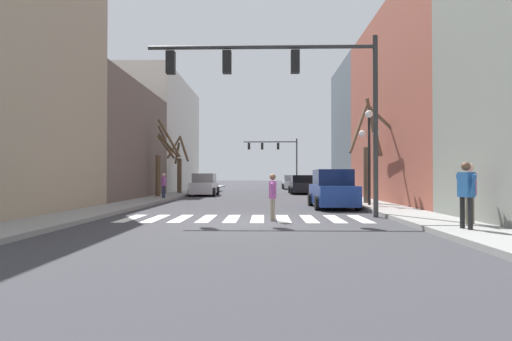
% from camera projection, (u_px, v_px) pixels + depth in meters
% --- Properties ---
extents(ground_plane, '(240.00, 240.00, 0.00)m').
position_uv_depth(ground_plane, '(243.00, 222.00, 13.01)').
color(ground_plane, '#38383D').
extents(sidewalk_left, '(2.02, 90.00, 0.15)m').
position_uv_depth(sidewalk_left, '(61.00, 219.00, 13.14)').
color(sidewalk_left, gray).
rests_on(sidewalk_left, ground_plane).
extents(sidewalk_right, '(2.02, 90.00, 0.15)m').
position_uv_depth(sidewalk_right, '(429.00, 220.00, 12.88)').
color(sidewalk_right, gray).
rests_on(sidewalk_right, ground_plane).
extents(building_row_left, '(6.00, 39.68, 11.86)m').
position_uv_depth(building_row_left, '(105.00, 121.00, 26.80)').
color(building_row_left, tan).
rests_on(building_row_left, ground_plane).
extents(building_row_right, '(6.00, 30.94, 11.39)m').
position_uv_depth(building_row_right, '(432.00, 105.00, 22.18)').
color(building_row_right, gray).
rests_on(building_row_right, ground_plane).
extents(crosswalk_stripes, '(8.55, 2.60, 0.01)m').
position_uv_depth(crosswalk_stripes, '(245.00, 219.00, 14.04)').
color(crosswalk_stripes, white).
rests_on(crosswalk_stripes, ground_plane).
extents(traffic_signal_near, '(8.49, 0.28, 6.67)m').
position_uv_depth(traffic_signal_near, '(290.00, 81.00, 14.70)').
color(traffic_signal_near, '#2D2D2D').
rests_on(traffic_signal_near, ground_plane).
extents(traffic_signal_far, '(6.82, 0.28, 6.24)m').
position_uv_depth(traffic_signal_far, '(277.00, 151.00, 50.52)').
color(traffic_signal_far, '#2D2D2D').
rests_on(traffic_signal_far, ground_plane).
extents(street_lamp_right_corner, '(0.95, 0.36, 4.44)m').
position_uv_depth(street_lamp_right_corner, '(369.00, 138.00, 18.63)').
color(street_lamp_right_corner, black).
rests_on(street_lamp_right_corner, sidewalk_right).
extents(car_parked_right_mid, '(2.10, 4.60, 1.58)m').
position_uv_depth(car_parked_right_mid, '(302.00, 185.00, 33.75)').
color(car_parked_right_mid, black).
rests_on(car_parked_right_mid, ground_plane).
extents(car_parked_left_mid, '(1.96, 4.11, 1.69)m').
position_uv_depth(car_parked_left_mid, '(204.00, 185.00, 30.54)').
color(car_parked_left_mid, silver).
rests_on(car_parked_left_mid, ground_plane).
extents(car_parked_left_far, '(2.17, 4.59, 1.60)m').
position_uv_depth(car_parked_left_far, '(292.00, 183.00, 45.79)').
color(car_parked_left_far, silver).
rests_on(car_parked_left_far, ground_plane).
extents(car_driving_toward_lane, '(1.99, 4.31, 1.81)m').
position_uv_depth(car_driving_toward_lane, '(332.00, 190.00, 18.79)').
color(car_driving_toward_lane, navy).
rests_on(car_driving_toward_lane, ground_plane).
extents(pedestrian_near_right_corner, '(0.61, 0.55, 1.71)m').
position_uv_depth(pedestrian_near_right_corner, '(470.00, 188.00, 11.17)').
color(pedestrian_near_right_corner, '#7A705B').
rests_on(pedestrian_near_right_corner, sidewalk_right).
extents(pedestrian_on_left_sidewalk, '(0.30, 0.74, 1.72)m').
position_uv_depth(pedestrian_on_left_sidewalk, '(466.00, 189.00, 10.19)').
color(pedestrian_on_left_sidewalk, black).
rests_on(pedestrian_on_left_sidewalk, sidewalk_right).
extents(pedestrian_on_right_sidewalk, '(0.23, 0.67, 1.55)m').
position_uv_depth(pedestrian_on_right_sidewalk, '(164.00, 183.00, 24.54)').
color(pedestrian_on_right_sidewalk, '#282D47').
rests_on(pedestrian_on_right_sidewalk, sidewalk_left).
extents(pedestrian_crossing_street, '(0.26, 0.68, 1.58)m').
position_uv_depth(pedestrian_crossing_street, '(273.00, 193.00, 13.44)').
color(pedestrian_crossing_street, '#7A705B').
rests_on(pedestrian_crossing_street, ground_plane).
extents(street_tree_right_mid, '(3.61, 2.13, 5.36)m').
position_uv_depth(street_tree_right_mid, '(371.00, 153.00, 20.22)').
color(street_tree_right_mid, brown).
rests_on(street_tree_right_mid, sidewalk_right).
extents(street_tree_right_far, '(1.84, 2.45, 4.64)m').
position_uv_depth(street_tree_right_far, '(179.00, 166.00, 32.32)').
color(street_tree_right_far, brown).
rests_on(street_tree_right_far, sidewalk_left).
extents(street_tree_left_near, '(1.86, 1.73, 5.18)m').
position_uv_depth(street_tree_left_near, '(162.00, 162.00, 26.59)').
color(street_tree_left_near, brown).
rests_on(street_tree_left_near, sidewalk_left).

